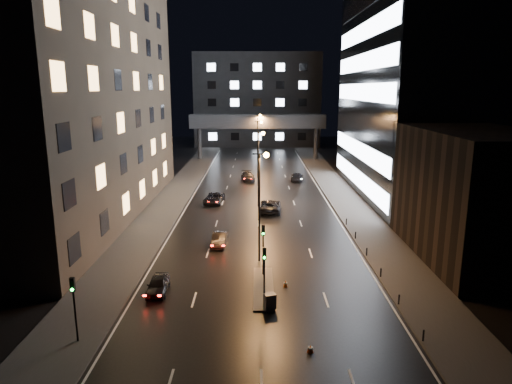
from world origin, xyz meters
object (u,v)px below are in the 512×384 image
(car_toward_a, at_px, (270,206))
(car_toward_b, at_px, (297,177))
(car_away_a, at_px, (158,285))
(car_away_c, at_px, (214,198))
(car_away_d, at_px, (248,176))
(car_away_b, at_px, (219,239))
(utility_cabinet, at_px, (270,301))

(car_toward_a, relative_size, car_toward_b, 1.17)
(car_away_a, xyz_separation_m, car_away_c, (1.82, 28.40, 0.06))
(car_toward_a, xyz_separation_m, car_toward_b, (5.24, 20.38, -0.09))
(car_away_d, bearing_deg, car_away_a, -105.60)
(car_away_a, relative_size, car_away_c, 0.74)
(car_away_b, bearing_deg, utility_cabinet, -68.35)
(car_away_b, xyz_separation_m, car_away_c, (-2.12, 17.44, 0.06))
(car_away_b, bearing_deg, car_toward_a, 69.94)
(car_toward_b, bearing_deg, utility_cabinet, 90.37)
(car_away_b, xyz_separation_m, utility_cabinet, (4.73, -13.95, 0.07))
(car_away_c, relative_size, car_toward_b, 1.08)
(car_away_a, xyz_separation_m, car_away_d, (6.25, 44.50, 0.07))
(car_toward_a, bearing_deg, car_toward_b, -100.42)
(car_away_b, relative_size, utility_cabinet, 3.48)
(car_away_b, height_order, car_away_d, car_away_d)
(car_away_d, relative_size, car_toward_a, 0.89)
(car_away_a, height_order, car_away_c, car_away_c)
(car_away_a, bearing_deg, car_toward_b, 69.43)
(car_away_c, xyz_separation_m, car_away_d, (4.43, 16.10, 0.01))
(car_toward_b, height_order, utility_cabinet, car_toward_b)
(car_away_c, relative_size, car_away_d, 1.03)
(car_toward_b, bearing_deg, car_toward_a, 83.25)
(car_away_c, distance_m, car_away_d, 16.70)
(car_away_d, relative_size, car_toward_b, 1.04)
(car_toward_a, height_order, utility_cabinet, car_toward_a)
(car_away_d, relative_size, utility_cabinet, 4.37)
(car_toward_a, bearing_deg, car_away_c, -25.48)
(utility_cabinet, bearing_deg, car_away_d, 72.31)
(car_away_a, xyz_separation_m, car_toward_a, (9.50, 24.06, 0.13))
(car_away_b, xyz_separation_m, car_away_d, (2.31, 33.54, 0.07))
(car_toward_a, bearing_deg, car_away_d, -76.98)
(car_away_a, distance_m, utility_cabinet, 9.17)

